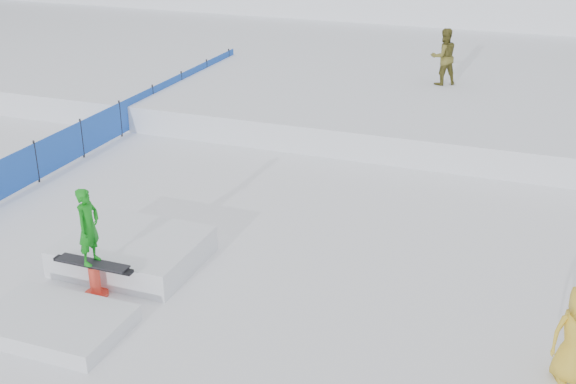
% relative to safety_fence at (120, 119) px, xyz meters
% --- Properties ---
extents(ground, '(120.00, 120.00, 0.00)m').
position_rel_safety_fence_xyz_m(ground, '(6.50, -6.60, -0.55)').
color(ground, white).
extents(snow_midrise, '(50.00, 18.00, 0.80)m').
position_rel_safety_fence_xyz_m(snow_midrise, '(6.50, 9.40, -0.15)').
color(snow_midrise, white).
rests_on(snow_midrise, ground).
extents(safety_fence, '(0.05, 16.00, 1.10)m').
position_rel_safety_fence_xyz_m(safety_fence, '(0.00, 0.00, 0.00)').
color(safety_fence, blue).
rests_on(safety_fence, ground).
extents(walker_olive, '(1.13, 1.08, 1.84)m').
position_rel_safety_fence_xyz_m(walker_olive, '(8.33, 6.32, 1.17)').
color(walker_olive, brown).
rests_on(walker_olive, snow_midrise).
extents(jib_rail_feature, '(2.60, 4.40, 2.11)m').
position_rel_safety_fence_xyz_m(jib_rail_feature, '(4.51, -7.34, -0.25)').
color(jib_rail_feature, white).
rests_on(jib_rail_feature, ground).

